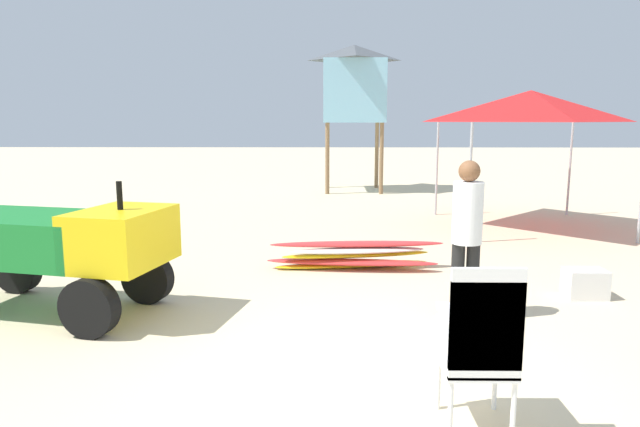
{
  "coord_description": "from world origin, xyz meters",
  "views": [
    {
      "loc": [
        -0.2,
        -4.56,
        2.13
      ],
      "look_at": [
        -0.29,
        2.44,
        0.97
      ],
      "focal_mm": 31.8,
      "sensor_mm": 36.0,
      "label": 1
    }
  ],
  "objects_px": {
    "stacked_plastic_chairs": "(481,335)",
    "popup_canopy": "(530,106)",
    "lifeguard_near_right": "(467,229)",
    "utility_cart": "(57,244)",
    "surfboard_pile": "(355,255)",
    "lifeguard_tower": "(354,84)",
    "cooler_box": "(585,283)"
  },
  "relations": [
    {
      "from": "surfboard_pile",
      "to": "lifeguard_tower",
      "type": "xyz_separation_m",
      "value": [
        0.38,
        9.2,
        2.98
      ]
    },
    {
      "from": "utility_cart",
      "to": "surfboard_pile",
      "type": "relative_size",
      "value": 1.06
    },
    {
      "from": "lifeguard_tower",
      "to": "surfboard_pile",
      "type": "bearing_deg",
      "value": -92.37
    },
    {
      "from": "stacked_plastic_chairs",
      "to": "lifeguard_near_right",
      "type": "height_order",
      "value": "lifeguard_near_right"
    },
    {
      "from": "utility_cart",
      "to": "stacked_plastic_chairs",
      "type": "distance_m",
      "value": 4.66
    },
    {
      "from": "stacked_plastic_chairs",
      "to": "popup_canopy",
      "type": "height_order",
      "value": "popup_canopy"
    },
    {
      "from": "lifeguard_tower",
      "to": "stacked_plastic_chairs",
      "type": "bearing_deg",
      "value": -88.92
    },
    {
      "from": "utility_cart",
      "to": "stacked_plastic_chairs",
      "type": "xyz_separation_m",
      "value": [
        4.0,
        -2.39,
        -0.09
      ]
    },
    {
      "from": "cooler_box",
      "to": "stacked_plastic_chairs",
      "type": "bearing_deg",
      "value": -124.65
    },
    {
      "from": "cooler_box",
      "to": "lifeguard_near_right",
      "type": "bearing_deg",
      "value": -155.5
    },
    {
      "from": "stacked_plastic_chairs",
      "to": "popup_canopy",
      "type": "bearing_deg",
      "value": 69.06
    },
    {
      "from": "stacked_plastic_chairs",
      "to": "lifeguard_tower",
      "type": "relative_size",
      "value": 0.28
    },
    {
      "from": "stacked_plastic_chairs",
      "to": "lifeguard_tower",
      "type": "height_order",
      "value": "lifeguard_tower"
    },
    {
      "from": "lifeguard_tower",
      "to": "cooler_box",
      "type": "height_order",
      "value": "lifeguard_tower"
    },
    {
      "from": "stacked_plastic_chairs",
      "to": "popup_canopy",
      "type": "xyz_separation_m",
      "value": [
        2.91,
        7.62,
        1.69
      ]
    },
    {
      "from": "utility_cart",
      "to": "surfboard_pile",
      "type": "distance_m",
      "value": 3.93
    },
    {
      "from": "lifeguard_near_right",
      "to": "cooler_box",
      "type": "relative_size",
      "value": 3.63
    },
    {
      "from": "utility_cart",
      "to": "lifeguard_near_right",
      "type": "relative_size",
      "value": 1.6
    },
    {
      "from": "utility_cart",
      "to": "lifeguard_tower",
      "type": "height_order",
      "value": "lifeguard_tower"
    },
    {
      "from": "lifeguard_near_right",
      "to": "lifeguard_tower",
      "type": "xyz_separation_m",
      "value": [
        -0.7,
        11.25,
        2.19
      ]
    },
    {
      "from": "utility_cart",
      "to": "cooler_box",
      "type": "height_order",
      "value": "utility_cart"
    },
    {
      "from": "surfboard_pile",
      "to": "lifeguard_near_right",
      "type": "relative_size",
      "value": 1.51
    },
    {
      "from": "stacked_plastic_chairs",
      "to": "lifeguard_tower",
      "type": "xyz_separation_m",
      "value": [
        -0.26,
        13.54,
        2.49
      ]
    },
    {
      "from": "surfboard_pile",
      "to": "stacked_plastic_chairs",
      "type": "bearing_deg",
      "value": -81.66
    },
    {
      "from": "utility_cart",
      "to": "lifeguard_tower",
      "type": "relative_size",
      "value": 0.64
    },
    {
      "from": "lifeguard_near_right",
      "to": "popup_canopy",
      "type": "xyz_separation_m",
      "value": [
        2.47,
        5.33,
        1.4
      ]
    },
    {
      "from": "surfboard_pile",
      "to": "cooler_box",
      "type": "distance_m",
      "value": 3.03
    },
    {
      "from": "lifeguard_near_right",
      "to": "stacked_plastic_chairs",
      "type": "bearing_deg",
      "value": -101.13
    },
    {
      "from": "utility_cart",
      "to": "lifeguard_tower",
      "type": "bearing_deg",
      "value": 71.41
    },
    {
      "from": "lifeguard_tower",
      "to": "cooler_box",
      "type": "relative_size",
      "value": 9.11
    },
    {
      "from": "utility_cart",
      "to": "popup_canopy",
      "type": "distance_m",
      "value": 8.82
    },
    {
      "from": "utility_cart",
      "to": "popup_canopy",
      "type": "xyz_separation_m",
      "value": [
        6.92,
        5.23,
        1.61
      ]
    }
  ]
}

